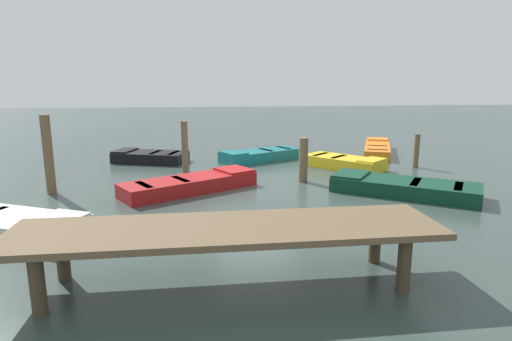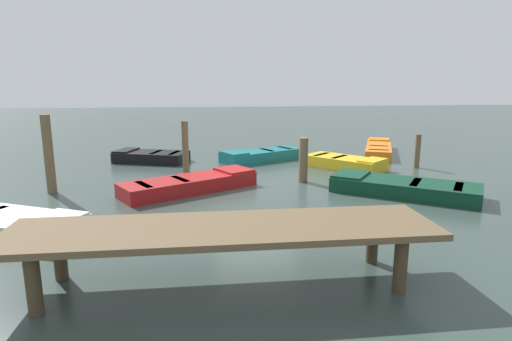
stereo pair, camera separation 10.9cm
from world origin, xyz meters
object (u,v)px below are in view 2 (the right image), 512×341
object	(u,v)px
rowboat_teal	(261,155)
rowboat_orange	(379,149)
dock_segment	(224,233)
rowboat_yellow	(345,162)
mooring_piling_mid_left	(185,147)
mooring_piling_far_right	(303,160)
rowboat_dark_green	(403,187)
mooring_piling_center	(49,154)
rowboat_red	(191,183)
rowboat_black	(151,156)
mooring_piling_near_left	(417,151)

from	to	relation	value
rowboat_teal	rowboat_orange	distance (m)	5.34
dock_segment	rowboat_yellow	distance (m)	9.62
rowboat_teal	mooring_piling_mid_left	xyz separation A→B (m)	(2.87, 1.84, 0.66)
rowboat_orange	mooring_piling_mid_left	world-z (taller)	mooring_piling_mid_left
mooring_piling_far_right	dock_segment	bearing A→B (deg)	67.22
dock_segment	rowboat_orange	bearing A→B (deg)	-122.77
rowboat_dark_green	mooring_piling_center	bearing A→B (deg)	27.12
dock_segment	rowboat_red	world-z (taller)	dock_segment
rowboat_yellow	mooring_piling_far_right	bearing A→B (deg)	-87.62
rowboat_black	rowboat_yellow	world-z (taller)	same
dock_segment	mooring_piling_center	world-z (taller)	mooring_piling_center
rowboat_dark_green	rowboat_yellow	world-z (taller)	same
rowboat_red	rowboat_dark_green	world-z (taller)	same
rowboat_black	rowboat_yellow	distance (m)	7.38
mooring_piling_near_left	rowboat_teal	bearing A→B (deg)	-21.34
rowboat_teal	rowboat_dark_green	distance (m)	6.43
rowboat_teal	mooring_piling_center	world-z (taller)	mooring_piling_center
dock_segment	mooring_piling_center	xyz separation A→B (m)	(4.57, -6.05, 0.25)
rowboat_dark_green	rowboat_black	world-z (taller)	same
mooring_piling_mid_left	mooring_piling_far_right	xyz separation A→B (m)	(-3.68, 1.92, -0.19)
dock_segment	rowboat_orange	xyz separation A→B (m)	(-7.17, -11.24, -0.63)
rowboat_black	mooring_piling_mid_left	world-z (taller)	mooring_piling_mid_left
rowboat_red	mooring_piling_near_left	xyz separation A→B (m)	(-8.01, -2.35, 0.39)
rowboat_dark_green	rowboat_black	size ratio (longest dim) A/B	1.32
mooring_piling_mid_left	mooring_piling_near_left	distance (m)	8.27
rowboat_black	rowboat_dark_green	bearing A→B (deg)	160.78
rowboat_black	mooring_piling_center	distance (m)	4.98
dock_segment	mooring_piling_mid_left	world-z (taller)	mooring_piling_mid_left
rowboat_orange	rowboat_black	size ratio (longest dim) A/B	1.39
rowboat_dark_green	mooring_piling_far_right	distance (m)	3.04
dock_segment	mooring_piling_mid_left	size ratio (longest dim) A/B	3.64
rowboat_red	mooring_piling_far_right	size ratio (longest dim) A/B	2.87
mooring_piling_center	mooring_piling_far_right	bearing A→B (deg)	-176.51
rowboat_orange	rowboat_yellow	world-z (taller)	same
rowboat_orange	mooring_piling_center	size ratio (longest dim) A/B	1.89
rowboat_orange	rowboat_yellow	size ratio (longest dim) A/B	1.42
dock_segment	mooring_piling_near_left	size ratio (longest dim) A/B	5.25
rowboat_teal	mooring_piling_center	bearing A→B (deg)	4.41
mooring_piling_center	mooring_piling_far_right	world-z (taller)	mooring_piling_center
rowboat_red	mooring_piling_far_right	bearing A→B (deg)	-18.99
rowboat_dark_green	mooring_piling_mid_left	bearing A→B (deg)	3.54
rowboat_teal	rowboat_red	bearing A→B (deg)	30.98
rowboat_yellow	mooring_piling_near_left	bearing A→B (deg)	44.18
mooring_piling_mid_left	mooring_piling_far_right	bearing A→B (deg)	152.39
dock_segment	rowboat_dark_green	distance (m)	6.97
mooring_piling_near_left	rowboat_dark_green	bearing A→B (deg)	57.70
rowboat_orange	mooring_piling_far_right	distance (m)	6.51
rowboat_teal	rowboat_black	world-z (taller)	same
rowboat_dark_green	mooring_piling_near_left	xyz separation A→B (m)	(-2.20, -3.47, 0.39)
rowboat_dark_green	rowboat_yellow	xyz separation A→B (m)	(0.42, -3.69, 0.00)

